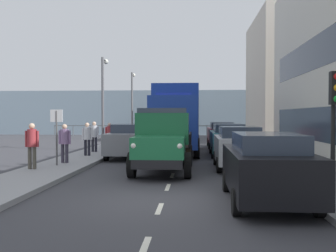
{
  "coord_description": "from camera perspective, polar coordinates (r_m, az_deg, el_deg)",
  "views": [
    {
      "loc": [
        -0.82,
        9.86,
        2.15
      ],
      "look_at": [
        0.77,
        -12.94,
        1.55
      ],
      "focal_mm": 41.91,
      "sensor_mm": 36.0,
      "label": 1
    }
  ],
  "objects": [
    {
      "name": "car_maroon_kerbside_3",
      "position": [
        26.6,
        7.75,
        -1.22
      ],
      "size": [
        1.84,
        4.25,
        1.72
      ],
      "color": "maroon",
      "rests_on": "ground_plane"
    },
    {
      "name": "lamp_post_far",
      "position": [
        35.12,
        -5.2,
        3.99
      ],
      "size": [
        0.32,
        1.14,
        5.85
      ],
      "color": "#59595B",
      "rests_on": "sidewalk_right"
    },
    {
      "name": "street_sign",
      "position": [
        16.4,
        -15.9,
        -0.18
      ],
      "size": [
        0.5,
        0.07,
        2.25
      ],
      "color": "#4C4C4C",
      "rests_on": "sidewalk_right"
    },
    {
      "name": "pedestrian_in_dark_coat",
      "position": [
        20.08,
        -11.68,
        -1.47
      ],
      "size": [
        0.53,
        0.34,
        1.65
      ],
      "color": "black",
      "rests_on": "sidewalk_right"
    },
    {
      "name": "road_centreline_markings",
      "position": [
        20.52,
        1.69,
        -4.5
      ],
      "size": [
        0.12,
        34.54,
        0.01
      ],
      "color": "silver",
      "rests_on": "ground_plane"
    },
    {
      "name": "lamp_post_promenade",
      "position": [
        24.67,
        -9.38,
        4.73
      ],
      "size": [
        0.32,
        1.14,
        5.61
      ],
      "color": "#59595B",
      "rests_on": "sidewalk_right"
    },
    {
      "name": "car_grey_oppositeside_0",
      "position": [
        20.19,
        -5.67,
        -2.06
      ],
      "size": [
        1.88,
        4.64,
        1.72
      ],
      "color": "slate",
      "rests_on": "ground_plane"
    },
    {
      "name": "pedestrian_couple_a",
      "position": [
        23.87,
        -8.51,
        -1.11
      ],
      "size": [
        0.53,
        0.34,
        1.58
      ],
      "color": "#383342",
      "rests_on": "sidewalk_right"
    },
    {
      "name": "sea_horizon",
      "position": [
        43.94,
        2.93,
        1.95
      ],
      "size": [
        80.0,
        0.8,
        5.0
      ],
      "primitive_type": "cube",
      "color": "gray",
      "rests_on": "ground_plane"
    },
    {
      "name": "lorry_cargo_blue",
      "position": [
        22.41,
        1.24,
        1.31
      ],
      "size": [
        2.58,
        8.2,
        3.87
      ],
      "color": "#193899",
      "rests_on": "ground_plane"
    },
    {
      "name": "pedestrian_near_railing",
      "position": [
        15.55,
        -19.18,
        -2.21
      ],
      "size": [
        0.53,
        0.34,
        1.72
      ],
      "color": "#4C473D",
      "rests_on": "sidewalk_right"
    },
    {
      "name": "pedestrian_by_lamp",
      "position": [
        22.16,
        -10.68,
        -1.15
      ],
      "size": [
        0.53,
        0.34,
        1.68
      ],
      "color": "black",
      "rests_on": "sidewalk_right"
    },
    {
      "name": "ground_plane",
      "position": [
        21.38,
        1.78,
        -4.27
      ],
      "size": [
        80.0,
        80.0,
        0.0
      ],
      "primitive_type": "plane",
      "color": "#38383D"
    },
    {
      "name": "seawall_railing",
      "position": [
        40.35,
        2.83,
        -0.26
      ],
      "size": [
        28.08,
        0.08,
        1.2
      ],
      "color": "#4C5156",
      "rests_on": "ground_plane"
    },
    {
      "name": "car_silver_kerbside_1",
      "position": [
        16.11,
        10.21,
        -2.99
      ],
      "size": [
        1.9,
        3.89,
        1.72
      ],
      "color": "#B7BABF",
      "rests_on": "ground_plane"
    },
    {
      "name": "truck_vintage_green",
      "position": [
        14.73,
        -0.76,
        -2.28
      ],
      "size": [
        2.17,
        5.64,
        2.43
      ],
      "color": "black",
      "rests_on": "ground_plane"
    },
    {
      "name": "traffic_light_near",
      "position": [
        11.61,
        23.08,
        2.98
      ],
      "size": [
        0.28,
        0.41,
        3.2
      ],
      "color": "black",
      "rests_on": "sidewalk_left"
    },
    {
      "name": "sidewalk_left",
      "position": [
        21.7,
        14.25,
        -4.03
      ],
      "size": [
        2.33,
        39.34,
        0.15
      ],
      "primitive_type": "cube",
      "color": "gray",
      "rests_on": "ground_plane"
    },
    {
      "name": "pedestrian_with_bag",
      "position": [
        17.22,
        -14.8,
        -1.99
      ],
      "size": [
        0.53,
        0.34,
        1.64
      ],
      "color": "#383342",
      "rests_on": "sidewalk_right"
    },
    {
      "name": "car_teal_kerbside_2",
      "position": [
        21.08,
        8.74,
        -1.92
      ],
      "size": [
        1.9,
        4.42,
        1.72
      ],
      "color": "#1E6670",
      "rests_on": "ground_plane"
    },
    {
      "name": "sidewalk_right",
      "position": [
        22.05,
        -10.49,
        -3.92
      ],
      "size": [
        2.33,
        39.34,
        0.15
      ],
      "primitive_type": "cube",
      "color": "gray",
      "rests_on": "ground_plane"
    },
    {
      "name": "building_far_block",
      "position": [
        35.38,
        18.81,
        6.38
      ],
      "size": [
        7.92,
        10.95,
        10.42
      ],
      "color": "beige",
      "rests_on": "ground_plane"
    },
    {
      "name": "car_black_kerbside_near",
      "position": [
        9.98,
        14.09,
        -5.74
      ],
      "size": [
        1.91,
        4.4,
        1.72
      ],
      "color": "black",
      "rests_on": "ground_plane"
    }
  ]
}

